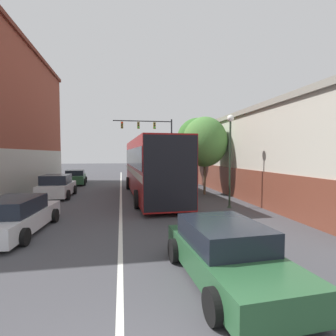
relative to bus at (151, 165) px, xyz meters
name	(u,v)px	position (x,y,z in m)	size (l,w,h in m)	color
lane_center_line	(121,194)	(-2.02, 1.48, -2.13)	(0.14, 45.31, 0.01)	silver
building_right_storefront	(271,153)	(9.33, 0.60, 0.80)	(8.08, 24.37, 5.62)	#B7B2A3
bus	(151,165)	(0.00, 0.00, 0.00)	(3.18, 12.69, 3.82)	maroon
hatchback_foreground	(227,253)	(0.38, -12.19, -1.51)	(2.23, 4.33, 1.29)	#285633
parked_car_left_near	(75,177)	(-6.29, 8.27, -1.47)	(2.21, 4.19, 1.39)	#285633
parked_car_left_mid	(57,187)	(-6.22, 0.65, -1.42)	(2.07, 3.92, 1.52)	silver
parked_car_left_far	(16,216)	(-5.76, -7.52, -1.51)	(2.21, 4.76, 1.33)	silver
traffic_signal_gantry	(153,134)	(1.92, 14.11, 3.13)	(7.16, 0.36, 7.16)	black
street_lamp	(230,150)	(3.73, -4.58, 0.99)	(0.36, 0.36, 4.96)	#233323
street_tree_near	(205,142)	(3.88, 0.15, 1.62)	(3.22, 2.90, 5.52)	brown
street_tree_far	(197,141)	(4.88, 5.45, 1.96)	(3.78, 3.40, 6.18)	#3D2D1E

